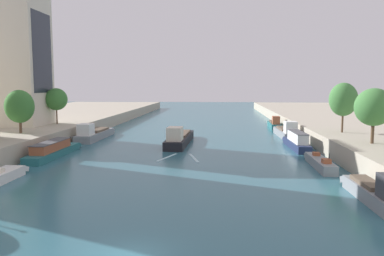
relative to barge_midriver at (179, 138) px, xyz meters
name	(u,v)px	position (x,y,z in m)	size (l,w,h in m)	color
quay_left	(10,126)	(-36.05, 13.14, 0.27)	(36.00, 170.00, 2.55)	#B2A893
barge_midriver	(179,138)	(0.00, 0.00, 0.00)	(3.54, 17.24, 3.34)	black
wake_behind_barge	(180,158)	(1.32, -11.80, -1.00)	(5.60, 5.99, 0.03)	#A0CCD6
moored_boat_left_end	(53,150)	(-15.94, -12.19, -0.11)	(2.57, 14.07, 2.16)	#23666B
moored_boat_left_midway	(94,134)	(-15.83, 4.88, -0.05)	(3.24, 14.45, 3.17)	gray
moored_boat_right_near	(373,191)	(19.18, -30.35, -0.11)	(1.99, 10.15, 3.00)	gray
moored_boat_right_upstream	(320,162)	(18.34, -16.66, -0.44)	(1.73, 10.30, 2.17)	gray
moored_boat_right_far	(297,141)	(18.34, -3.00, 0.09)	(2.26, 12.23, 2.63)	#1E284C
moored_boat_right_second	(286,132)	(19.00, 10.03, -0.03)	(2.93, 13.38, 3.28)	gray
moored_boat_right_end	(274,124)	(18.90, 25.07, -0.11)	(2.34, 10.53, 2.92)	#23666B
tree_left_distant	(20,106)	(-23.03, -7.15, 5.48)	(4.21, 4.21, 6.40)	brown
tree_left_past_mid	(56,99)	(-23.05, 5.97, 6.06)	(3.99, 3.99, 6.54)	brown
tree_right_end_of_row	(374,107)	(25.14, -14.27, 5.97)	(4.53, 4.53, 6.74)	brown
tree_right_by_lamp	(343,100)	(24.98, -3.17, 6.49)	(4.15, 4.15, 7.46)	brown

